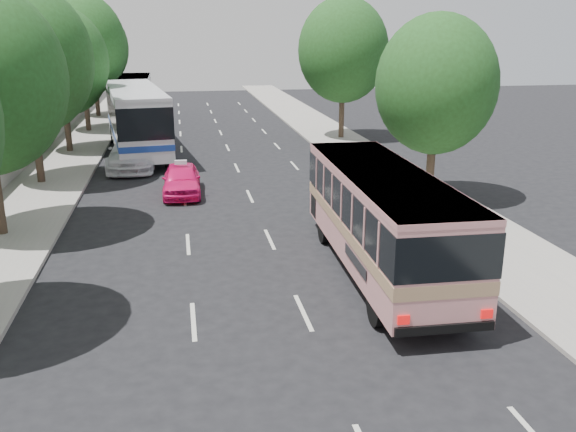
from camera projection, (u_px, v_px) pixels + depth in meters
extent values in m
plane|color=black|center=(256.00, 285.00, 17.93)|extent=(120.00, 120.00, 0.00)
cube|color=#9E998E|center=(67.00, 158.00, 35.28)|extent=(4.00, 90.00, 0.15)
cube|color=#9E998E|center=(350.00, 149.00, 38.17)|extent=(4.00, 90.00, 0.12)
cube|color=#9E998E|center=(32.00, 145.00, 34.73)|extent=(0.30, 90.00, 1.50)
cylinder|color=#38281E|center=(37.00, 146.00, 29.07)|extent=(0.36, 0.36, 3.80)
ellipsoid|color=#1F4518|center=(27.00, 59.00, 27.89)|extent=(6.00, 6.00, 6.90)
sphere|color=#1F4518|center=(31.00, 32.00, 27.33)|extent=(3.90, 3.90, 3.90)
cylinder|color=#38281E|center=(67.00, 124.00, 36.65)|extent=(0.36, 0.36, 3.50)
ellipsoid|color=#1F4518|center=(61.00, 61.00, 35.57)|extent=(5.52, 5.52, 6.35)
sphere|color=#1F4518|center=(65.00, 42.00, 35.03)|extent=(3.59, 3.59, 3.59)
cylinder|color=#38281E|center=(86.00, 105.00, 44.12)|extent=(0.36, 0.36, 3.99)
ellipsoid|color=#1F4518|center=(81.00, 45.00, 42.89)|extent=(6.30, 6.30, 7.24)
sphere|color=#1F4518|center=(84.00, 26.00, 42.31)|extent=(4.09, 4.09, 4.09)
cylinder|color=#38281E|center=(97.00, 95.00, 51.65)|extent=(0.36, 0.36, 3.72)
ellipsoid|color=#1F4518|center=(92.00, 47.00, 50.50)|extent=(5.88, 5.88, 6.76)
sphere|color=#1F4518|center=(96.00, 33.00, 49.95)|extent=(3.82, 3.82, 3.82)
cylinder|color=#38281E|center=(431.00, 164.00, 26.46)|extent=(0.36, 0.36, 3.23)
ellipsoid|color=#1F4518|center=(436.00, 84.00, 25.46)|extent=(5.10, 5.10, 5.87)
sphere|color=#1F4518|center=(450.00, 60.00, 24.95)|extent=(3.32, 3.31, 3.31)
cylinder|color=#38281E|center=(342.00, 111.00, 41.48)|extent=(0.36, 0.36, 3.80)
ellipsoid|color=#1F4518|center=(343.00, 50.00, 40.31)|extent=(6.00, 6.00, 6.90)
sphere|color=#1F4518|center=(351.00, 31.00, 39.74)|extent=(3.90, 3.90, 3.90)
cube|color=tan|center=(382.00, 215.00, 18.35)|extent=(2.75, 10.05, 2.68)
cube|color=#9E7A59|center=(381.00, 225.00, 18.44)|extent=(2.79, 10.07, 0.35)
cube|color=black|center=(383.00, 200.00, 18.21)|extent=(2.80, 10.08, 1.10)
cube|color=tan|center=(384.00, 174.00, 17.98)|extent=(2.77, 10.07, 0.16)
cylinder|color=black|center=(325.00, 228.00, 21.41)|extent=(0.33, 1.05, 1.04)
cylinder|color=black|center=(385.00, 225.00, 21.73)|extent=(0.33, 1.05, 1.04)
cylinder|color=black|center=(377.00, 307.00, 15.37)|extent=(0.33, 1.05, 1.04)
cylinder|color=black|center=(460.00, 301.00, 15.69)|extent=(0.33, 1.05, 1.04)
imported|color=#F2156E|center=(182.00, 179.00, 27.60)|extent=(1.76, 4.18, 1.41)
imported|color=white|center=(133.00, 152.00, 33.00)|extent=(2.66, 6.09, 1.74)
cube|color=silver|center=(136.00, 116.00, 36.47)|extent=(4.50, 13.33, 3.32)
cube|color=black|center=(135.00, 109.00, 36.35)|extent=(4.56, 13.37, 1.64)
cube|color=navy|center=(137.00, 130.00, 36.71)|extent=(4.55, 13.36, 0.33)
cube|color=silver|center=(134.00, 89.00, 36.00)|extent=(4.53, 13.36, 0.15)
cylinder|color=black|center=(113.00, 134.00, 40.36)|extent=(0.51, 1.23, 1.20)
cylinder|color=black|center=(151.00, 132.00, 41.09)|extent=(0.51, 1.23, 1.20)
cylinder|color=black|center=(121.00, 159.00, 32.42)|extent=(0.51, 1.23, 1.20)
cylinder|color=black|center=(168.00, 156.00, 33.15)|extent=(0.51, 1.23, 1.20)
cube|color=white|center=(134.00, 95.00, 50.36)|extent=(2.55, 11.52, 2.92)
cube|color=black|center=(134.00, 91.00, 50.25)|extent=(2.60, 11.55, 1.44)
cube|color=navy|center=(135.00, 104.00, 50.57)|extent=(2.59, 11.54, 0.29)
cube|color=white|center=(133.00, 78.00, 49.95)|extent=(2.57, 11.54, 0.13)
cylinder|color=black|center=(125.00, 108.00, 54.01)|extent=(0.32, 1.06, 1.05)
cylinder|color=black|center=(150.00, 108.00, 54.40)|extent=(0.32, 1.06, 1.05)
cylinder|color=black|center=(119.00, 120.00, 46.81)|extent=(0.32, 1.06, 1.05)
cylinder|color=black|center=(147.00, 120.00, 47.20)|extent=(0.32, 1.06, 1.05)
cube|color=silver|center=(181.00, 162.00, 27.37)|extent=(0.55, 0.19, 0.18)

